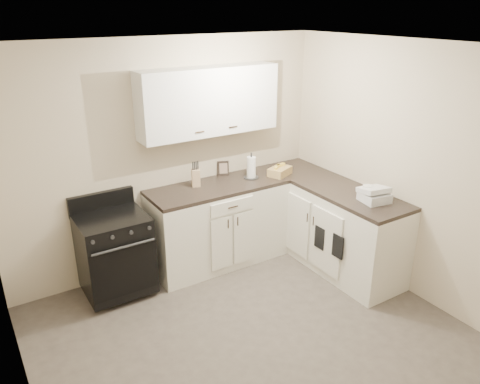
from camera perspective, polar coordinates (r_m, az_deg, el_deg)
floor at (r=4.30m, az=2.73°, el=-18.38°), size 3.60×3.60×0.00m
ceiling at (r=3.30m, az=3.54°, el=16.98°), size 3.60×3.60×0.00m
wall_back at (r=5.10m, az=-8.67°, el=4.17°), size 3.60×0.00×3.60m
wall_right at (r=4.82m, az=20.86°, el=1.92°), size 0.00×3.60×3.60m
wall_left at (r=3.08m, az=-26.00°, el=-10.40°), size 0.00×3.60×3.60m
base_cabinets_back at (r=5.32m, az=-2.67°, el=-4.11°), size 1.55×0.60×0.90m
base_cabinets_right at (r=5.43m, az=10.74°, el=-3.93°), size 0.60×1.90×0.90m
countertop_back at (r=5.13m, az=-2.76°, el=0.61°), size 1.55×0.60×0.04m
countertop_right at (r=5.24m, az=11.09°, el=0.70°), size 0.60×1.90×0.04m
upper_cabinets at (r=5.00m, az=-3.82°, el=11.01°), size 1.55×0.30×0.70m
stove at (r=4.88m, az=-14.96°, el=-7.29°), size 0.66×0.57×0.80m
knife_block at (r=5.08m, az=-5.40°, el=1.72°), size 0.11×0.10×0.19m
paper_towel at (r=5.30m, az=1.37°, el=3.00°), size 0.13×0.13×0.25m
picture_frame at (r=5.41m, az=-2.08°, el=2.93°), size 0.14×0.09×0.17m
wicker_basket at (r=5.43m, az=4.87°, el=2.54°), size 0.32×0.28×0.09m
countertop_grill at (r=4.87m, az=16.08°, el=-0.60°), size 0.30×0.28×0.09m
glass_jar at (r=4.89m, az=15.18°, el=-0.05°), size 0.10×0.10×0.15m
oven_mitt_near at (r=4.90m, az=11.83°, el=-6.51°), size 0.02×0.14×0.25m
oven_mitt_far at (r=5.08m, az=9.69°, el=-5.52°), size 0.02×0.14×0.25m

